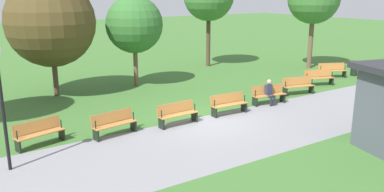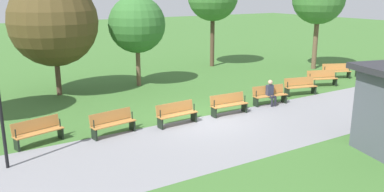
# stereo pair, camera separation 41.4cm
# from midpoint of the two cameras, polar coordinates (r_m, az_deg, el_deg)

# --- Properties ---
(ground_plane) EXTENTS (120.00, 120.00, 0.00)m
(ground_plane) POSITION_cam_midpoint_polar(r_m,az_deg,el_deg) (16.75, 2.55, -3.40)
(ground_plane) COLOR #3D6B2D
(path_paving) EXTENTS (38.03, 4.71, 0.01)m
(path_paving) POSITION_cam_midpoint_polar(r_m,az_deg,el_deg) (15.28, 6.70, -5.30)
(path_paving) COLOR gray
(path_paving) RESTS_ON ground
(bench_0) EXTENTS (1.76, 1.14, 0.89)m
(bench_0) POSITION_cam_midpoint_polar(r_m,az_deg,el_deg) (26.17, 20.29, 3.40)
(bench_0) COLOR #B27538
(bench_0) RESTS_ON ground
(bench_1) EXTENTS (1.78, 1.01, 0.89)m
(bench_1) POSITION_cam_midpoint_polar(r_m,az_deg,el_deg) (23.71, 18.49, 2.46)
(bench_1) COLOR #B27538
(bench_1) RESTS_ON ground
(bench_2) EXTENTS (1.78, 0.86, 0.89)m
(bench_2) POSITION_cam_midpoint_polar(r_m,az_deg,el_deg) (21.39, 15.69, 1.39)
(bench_2) COLOR #B27538
(bench_2) RESTS_ON ground
(bench_3) EXTENTS (1.77, 0.71, 0.89)m
(bench_3) POSITION_cam_midpoint_polar(r_m,az_deg,el_deg) (19.26, 11.59, 0.19)
(bench_3) COLOR #B27538
(bench_3) RESTS_ON ground
(bench_4) EXTENTS (1.74, 0.55, 0.89)m
(bench_4) POSITION_cam_midpoint_polar(r_m,az_deg,el_deg) (17.43, 5.92, -1.12)
(bench_4) COLOR #B27538
(bench_4) RESTS_ON ground
(bench_5) EXTENTS (1.74, 0.55, 0.89)m
(bench_5) POSITION_cam_midpoint_polar(r_m,az_deg,el_deg) (16.02, -1.49, -2.48)
(bench_5) COLOR #B27538
(bench_5) RESTS_ON ground
(bench_6) EXTENTS (1.77, 0.71, 0.89)m
(bench_6) POSITION_cam_midpoint_polar(r_m,az_deg,el_deg) (15.15, -10.47, -3.75)
(bench_6) COLOR #B27538
(bench_6) RESTS_ON ground
(bench_7) EXTENTS (1.78, 0.86, 0.89)m
(bench_7) POSITION_cam_midpoint_polar(r_m,az_deg,el_deg) (14.94, -20.36, -4.73)
(bench_7) COLOR #B27538
(bench_7) RESTS_ON ground
(person_seated) EXTENTS (0.38, 0.55, 1.20)m
(person_seated) POSITION_cam_midpoint_polar(r_m,az_deg,el_deg) (19.09, 11.77, 0.56)
(person_seated) COLOR #2D3347
(person_seated) RESTS_ON ground
(tree_1) EXTENTS (3.13, 3.13, 5.00)m
(tree_1) POSITION_cam_midpoint_polar(r_m,az_deg,el_deg) (22.43, -7.33, 10.07)
(tree_1) COLOR brown
(tree_1) RESTS_ON ground
(tree_4) EXTENTS (4.39, 4.39, 5.91)m
(tree_4) POSITION_cam_midpoint_polar(r_m,az_deg,el_deg) (21.19, -18.61, 9.94)
(tree_4) COLOR #4C3828
(tree_4) RESTS_ON ground
(trash_bin) EXTENTS (0.41, 0.41, 0.93)m
(trash_bin) POSITION_cam_midpoint_polar(r_m,az_deg,el_deg) (27.23, 23.08, 3.54)
(trash_bin) COLOR black
(trash_bin) RESTS_ON ground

